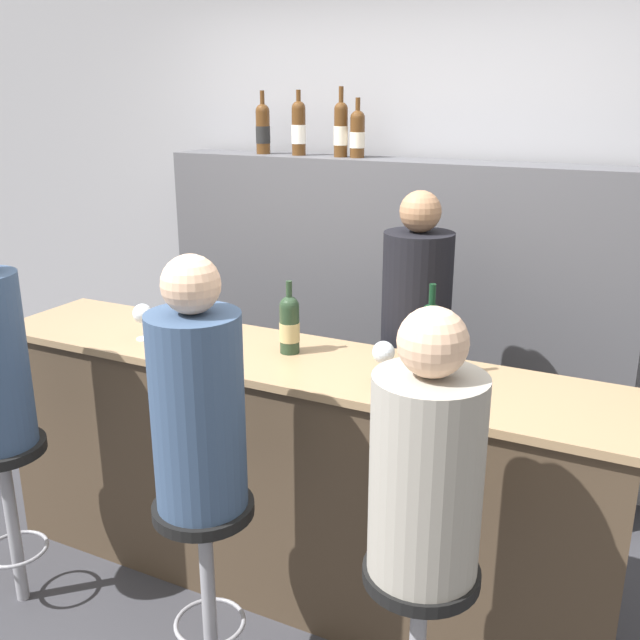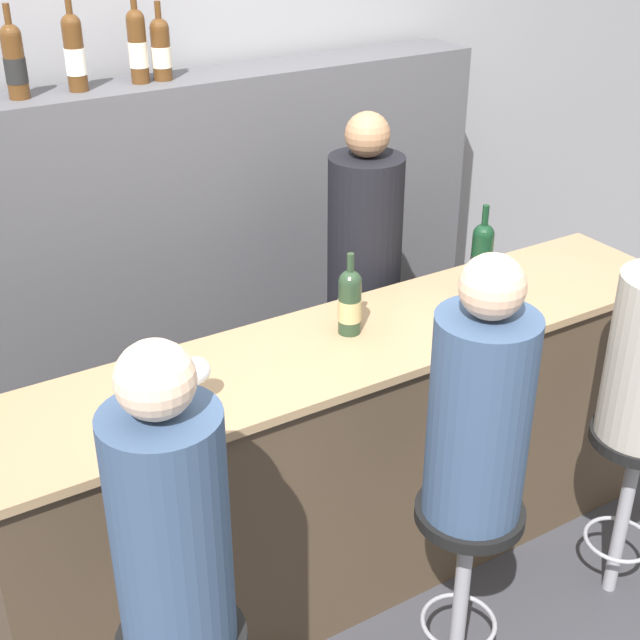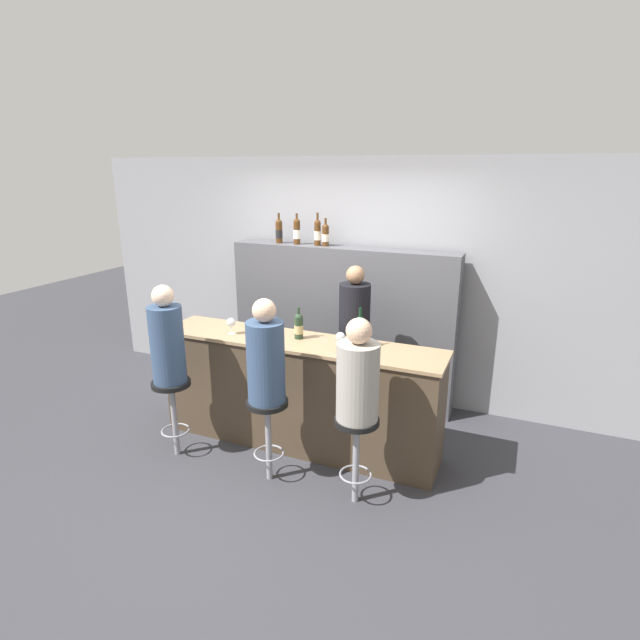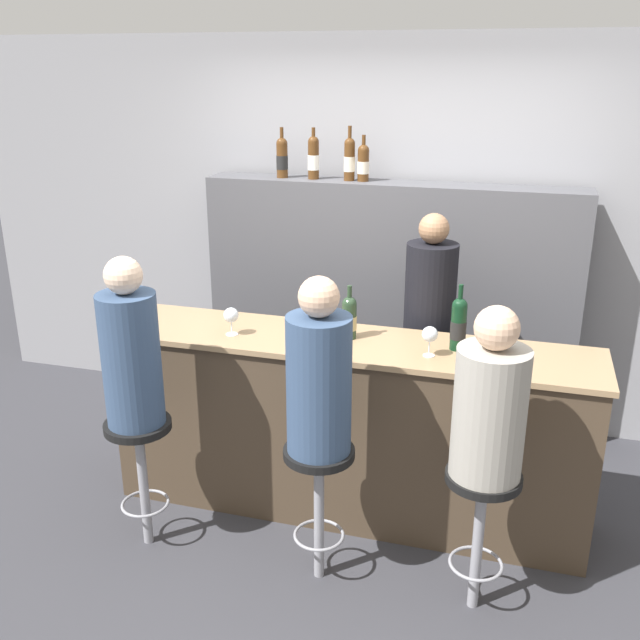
{
  "view_description": "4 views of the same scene",
  "coord_description": "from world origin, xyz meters",
  "px_view_note": "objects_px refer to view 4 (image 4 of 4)",
  "views": [
    {
      "loc": [
        1.27,
        -2.01,
        2.0
      ],
      "look_at": [
        0.15,
        0.24,
        1.2
      ],
      "focal_mm": 40.0,
      "sensor_mm": 36.0,
      "label": 1
    },
    {
      "loc": [
        -1.48,
        -1.91,
        2.48
      ],
      "look_at": [
        -0.15,
        0.26,
        1.13
      ],
      "focal_mm": 50.0,
      "sensor_mm": 36.0,
      "label": 2
    },
    {
      "loc": [
        1.81,
        -3.49,
        2.49
      ],
      "look_at": [
        0.25,
        0.18,
        1.26
      ],
      "focal_mm": 28.0,
      "sensor_mm": 36.0,
      "label": 3
    },
    {
      "loc": [
        0.83,
        -3.14,
        2.4
      ],
      "look_at": [
        -0.15,
        0.24,
        1.13
      ],
      "focal_mm": 40.0,
      "sensor_mm": 36.0,
      "label": 4
    }
  ],
  "objects_px": {
    "wine_bottle_backbar_0": "(282,157)",
    "wine_bottle_backbar_3": "(363,163)",
    "bar_stool_left": "(140,451)",
    "bar_stool_middle": "(319,480)",
    "wine_bottle_backbar_1": "(313,157)",
    "guest_seated_left": "(131,352)",
    "wine_bottle_counter_1": "(459,323)",
    "wine_glass_1": "(430,335)",
    "wine_bottle_backbar_2": "(349,159)",
    "bar_stool_right": "(481,506)",
    "wine_bottle_counter_0": "(349,317)",
    "guest_seated_middle": "(319,377)",
    "bartender": "(427,359)",
    "guest_seated_right": "(490,405)",
    "wine_glass_0": "(231,316)"
  },
  "relations": [
    {
      "from": "wine_glass_1",
      "to": "guest_seated_right",
      "type": "bearing_deg",
      "value": -57.25
    },
    {
      "from": "bar_stool_left",
      "to": "wine_bottle_backbar_3",
      "type": "bearing_deg",
      "value": 66.22
    },
    {
      "from": "guest_seated_middle",
      "to": "wine_bottle_backbar_0",
      "type": "bearing_deg",
      "value": 113.82
    },
    {
      "from": "wine_glass_1",
      "to": "bar_stool_middle",
      "type": "relative_size",
      "value": 0.22
    },
    {
      "from": "wine_glass_1",
      "to": "wine_bottle_backbar_2",
      "type": "bearing_deg",
      "value": 121.21
    },
    {
      "from": "wine_bottle_backbar_0",
      "to": "wine_bottle_backbar_3",
      "type": "bearing_deg",
      "value": 0.0
    },
    {
      "from": "wine_bottle_counter_1",
      "to": "wine_bottle_backbar_0",
      "type": "bearing_deg",
      "value": 140.97
    },
    {
      "from": "bar_stool_middle",
      "to": "guest_seated_middle",
      "type": "relative_size",
      "value": 0.85
    },
    {
      "from": "bar_stool_middle",
      "to": "wine_bottle_backbar_1",
      "type": "bearing_deg",
      "value": 107.46
    },
    {
      "from": "guest_seated_left",
      "to": "bar_stool_right",
      "type": "relative_size",
      "value": 1.19
    },
    {
      "from": "bartender",
      "to": "wine_glass_0",
      "type": "bearing_deg",
      "value": -149.48
    },
    {
      "from": "wine_bottle_backbar_2",
      "to": "wine_bottle_backbar_3",
      "type": "bearing_deg",
      "value": 0.0
    },
    {
      "from": "wine_bottle_counter_0",
      "to": "guest_seated_middle",
      "type": "distance_m",
      "value": 0.65
    },
    {
      "from": "wine_glass_1",
      "to": "bar_stool_left",
      "type": "relative_size",
      "value": 0.22
    },
    {
      "from": "wine_bottle_backbar_0",
      "to": "wine_bottle_backbar_2",
      "type": "bearing_deg",
      "value": 0.0
    },
    {
      "from": "wine_bottle_counter_1",
      "to": "guest_seated_middle",
      "type": "bearing_deg",
      "value": -130.38
    },
    {
      "from": "wine_glass_1",
      "to": "guest_seated_middle",
      "type": "xyz_separation_m",
      "value": [
        -0.42,
        -0.51,
        -0.06
      ]
    },
    {
      "from": "bar_stool_right",
      "to": "bartender",
      "type": "distance_m",
      "value": 1.19
    },
    {
      "from": "bar_stool_middle",
      "to": "bar_stool_right",
      "type": "xyz_separation_m",
      "value": [
        0.75,
        0.0,
        0.0
      ]
    },
    {
      "from": "wine_bottle_backbar_0",
      "to": "wine_bottle_backbar_3",
      "type": "height_order",
      "value": "wine_bottle_backbar_0"
    },
    {
      "from": "wine_bottle_backbar_1",
      "to": "wine_glass_0",
      "type": "bearing_deg",
      "value": -95.18
    },
    {
      "from": "wine_bottle_counter_1",
      "to": "bartender",
      "type": "bearing_deg",
      "value": 114.55
    },
    {
      "from": "wine_bottle_counter_0",
      "to": "bar_stool_left",
      "type": "distance_m",
      "value": 1.28
    },
    {
      "from": "wine_bottle_counter_0",
      "to": "guest_seated_middle",
      "type": "xyz_separation_m",
      "value": [
        0.02,
        -0.64,
        -0.06
      ]
    },
    {
      "from": "bar_stool_right",
      "to": "guest_seated_right",
      "type": "height_order",
      "value": "guest_seated_right"
    },
    {
      "from": "wine_bottle_backbar_0",
      "to": "wine_bottle_backbar_3",
      "type": "relative_size",
      "value": 1.12
    },
    {
      "from": "wine_bottle_backbar_2",
      "to": "bartender",
      "type": "bearing_deg",
      "value": -43.41
    },
    {
      "from": "wine_bottle_backbar_1",
      "to": "guest_seated_left",
      "type": "distance_m",
      "value": 1.89
    },
    {
      "from": "guest_seated_left",
      "to": "guest_seated_middle",
      "type": "bearing_deg",
      "value": 0.0
    },
    {
      "from": "guest_seated_left",
      "to": "bar_stool_middle",
      "type": "distance_m",
      "value": 1.09
    },
    {
      "from": "wine_bottle_backbar_0",
      "to": "guest_seated_middle",
      "type": "height_order",
      "value": "wine_bottle_backbar_0"
    },
    {
      "from": "wine_bottle_counter_1",
      "to": "wine_bottle_backbar_0",
      "type": "height_order",
      "value": "wine_bottle_backbar_0"
    },
    {
      "from": "wine_bottle_backbar_0",
      "to": "wine_glass_1",
      "type": "height_order",
      "value": "wine_bottle_backbar_0"
    },
    {
      "from": "wine_bottle_backbar_3",
      "to": "bartender",
      "type": "xyz_separation_m",
      "value": [
        0.54,
        -0.6,
        -1.05
      ]
    },
    {
      "from": "guest_seated_left",
      "to": "bar_stool_middle",
      "type": "relative_size",
      "value": 1.19
    },
    {
      "from": "bar_stool_left",
      "to": "bar_stool_middle",
      "type": "xyz_separation_m",
      "value": [
        0.95,
        0.0,
        0.0
      ]
    },
    {
      "from": "wine_bottle_counter_1",
      "to": "wine_bottle_backbar_3",
      "type": "relative_size",
      "value": 1.19
    },
    {
      "from": "guest_seated_middle",
      "to": "guest_seated_right",
      "type": "distance_m",
      "value": 0.75
    },
    {
      "from": "wine_bottle_backbar_0",
      "to": "wine_bottle_backbar_1",
      "type": "xyz_separation_m",
      "value": [
        0.21,
        -0.0,
        0.01
      ]
    },
    {
      "from": "wine_bottle_backbar_3",
      "to": "bar_stool_left",
      "type": "relative_size",
      "value": 0.41
    },
    {
      "from": "bartender",
      "to": "guest_seated_left",
      "type": "bearing_deg",
      "value": -139.73
    },
    {
      "from": "wine_glass_0",
      "to": "guest_seated_left",
      "type": "relative_size",
      "value": 0.18
    },
    {
      "from": "wine_bottle_backbar_0",
      "to": "bar_stool_right",
      "type": "height_order",
      "value": "wine_bottle_backbar_0"
    },
    {
      "from": "wine_bottle_backbar_3",
      "to": "wine_glass_1",
      "type": "bearing_deg",
      "value": -62.14
    },
    {
      "from": "guest_seated_middle",
      "to": "bar_stool_right",
      "type": "xyz_separation_m",
      "value": [
        0.75,
        -0.0,
        -0.53
      ]
    },
    {
      "from": "wine_bottle_backbar_1",
      "to": "bar_stool_right",
      "type": "xyz_separation_m",
      "value": [
        1.29,
        -1.69,
        -1.29
      ]
    },
    {
      "from": "wine_bottle_backbar_3",
      "to": "wine_bottle_backbar_0",
      "type": "bearing_deg",
      "value": 180.0
    },
    {
      "from": "guest_seated_left",
      "to": "bar_stool_middle",
      "type": "xyz_separation_m",
      "value": [
        0.95,
        -0.0,
        -0.55
      ]
    },
    {
      "from": "wine_bottle_counter_0",
      "to": "wine_glass_0",
      "type": "relative_size",
      "value": 1.91
    },
    {
      "from": "wine_glass_1",
      "to": "guest_seated_left",
      "type": "height_order",
      "value": "guest_seated_left"
    }
  ]
}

